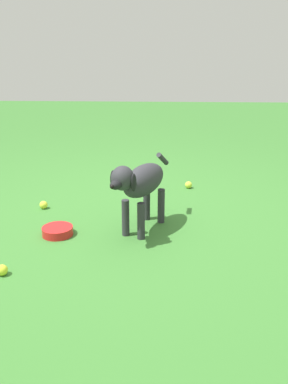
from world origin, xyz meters
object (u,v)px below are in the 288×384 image
at_px(tennis_ball_1, 189,185).
at_px(tennis_ball_2, 2,270).
at_px(water_bowl, 58,231).
at_px(dog, 141,183).
at_px(tennis_ball_0, 44,205).

xyz_separation_m(tennis_ball_1, tennis_ball_2, (-1.19, -1.62, 0.00)).
relative_size(tennis_ball_1, water_bowl, 0.30).
bearing_deg(tennis_ball_1, tennis_ball_2, -126.24).
bearing_deg(water_bowl, tennis_ball_2, -109.20).
bearing_deg(tennis_ball_2, tennis_ball_1, 53.76).
relative_size(tennis_ball_2, water_bowl, 0.30).
xyz_separation_m(dog, tennis_ball_0, (-0.83, 0.39, -0.33)).
relative_size(tennis_ball_0, water_bowl, 0.30).
bearing_deg(tennis_ball_0, tennis_ball_1, 25.00).
relative_size(tennis_ball_0, tennis_ball_2, 1.00).
bearing_deg(dog, water_bowl, -55.58).
distance_m(tennis_ball_0, tennis_ball_2, 1.05).
relative_size(tennis_ball_0, tennis_ball_1, 1.00).
distance_m(dog, tennis_ball_1, 1.10).
relative_size(tennis_ball_1, tennis_ball_2, 1.00).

